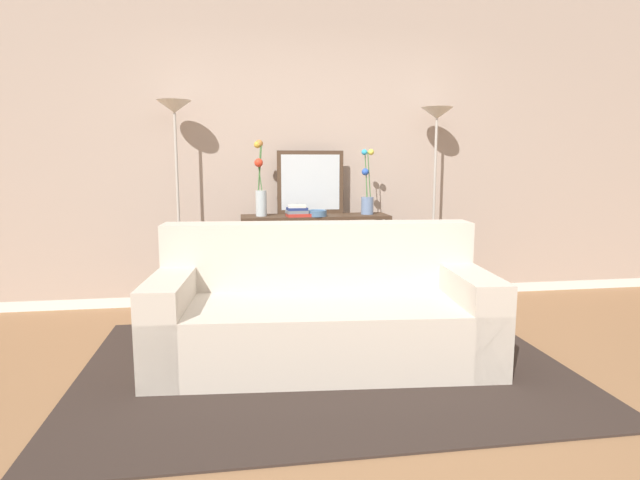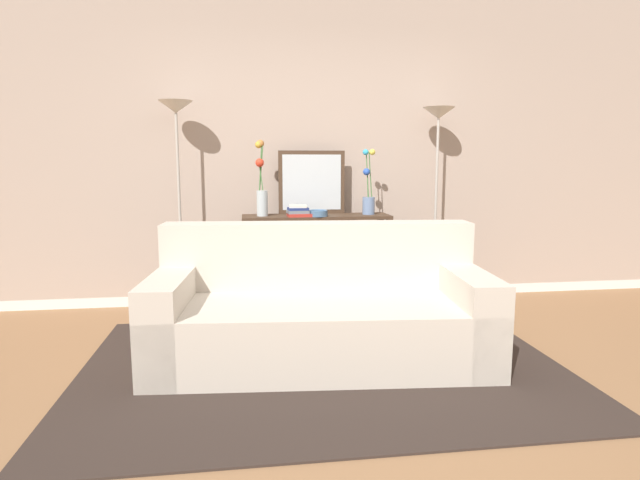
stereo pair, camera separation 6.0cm
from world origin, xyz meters
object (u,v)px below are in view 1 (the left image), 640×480
object	(u,v)px
vase_short_flowers	(367,196)
floor_lamp_left	(176,148)
book_stack	(298,211)
book_row_under_console	(273,304)
couch	(322,313)
wall_mirror	(310,182)
console_table	(315,245)
fruit_bowl	(317,213)
floor_lamp_right	(436,151)
vase_tall_flowers	(260,188)

from	to	relation	value
vase_short_flowers	floor_lamp_left	bearing A→B (deg)	179.54
book_stack	book_row_under_console	size ratio (longest dim) A/B	0.70
couch	vase_short_flowers	distance (m)	1.50
floor_lamp_left	wall_mirror	size ratio (longest dim) A/B	3.03
console_table	fruit_bowl	world-z (taller)	fruit_bowl
book_row_under_console	floor_lamp_right	bearing A→B (deg)	0.58
vase_tall_flowers	fruit_bowl	distance (m)	0.53
vase_tall_flowers	book_row_under_console	xyz separation A→B (m)	(0.10, 0.01, -1.03)
floor_lamp_left	vase_short_flowers	world-z (taller)	floor_lamp_left
fruit_bowl	book_stack	xyz separation A→B (m)	(-0.17, 0.01, 0.02)
couch	fruit_bowl	bearing A→B (deg)	82.93
book_stack	wall_mirror	bearing A→B (deg)	59.11
floor_lamp_left	floor_lamp_right	world-z (taller)	floor_lamp_left
vase_tall_flowers	book_stack	xyz separation A→B (m)	(0.31, -0.08, -0.20)
couch	wall_mirror	xyz separation A→B (m)	(0.11, 1.33, 0.81)
wall_mirror	fruit_bowl	bearing A→B (deg)	-84.79
couch	wall_mirror	world-z (taller)	wall_mirror
couch	fruit_bowl	size ratio (longest dim) A/B	13.81
wall_mirror	couch	bearing A→B (deg)	-94.74
floor_lamp_right	vase_tall_flowers	bearing A→B (deg)	-179.01
console_table	floor_lamp_left	distance (m)	1.43
wall_mirror	vase_tall_flowers	bearing A→B (deg)	-160.69
vase_short_flowers	vase_tall_flowers	bearing A→B (deg)	-179.14
vase_tall_flowers	vase_short_flowers	size ratio (longest dim) A/B	1.13
vase_short_flowers	console_table	bearing A→B (deg)	-179.78
vase_short_flowers	couch	bearing A→B (deg)	-116.67
couch	console_table	world-z (taller)	couch
floor_lamp_right	wall_mirror	xyz separation A→B (m)	(-1.11, 0.13, -0.28)
console_table	wall_mirror	distance (m)	0.56
console_table	vase_short_flowers	size ratio (longest dim) A/B	2.26
console_table	fruit_bowl	distance (m)	0.31
floor_lamp_left	floor_lamp_right	xyz separation A→B (m)	(2.25, 0.00, -0.02)
floor_lamp_right	fruit_bowl	world-z (taller)	floor_lamp_right
floor_lamp_left	book_stack	bearing A→B (deg)	-6.34
couch	book_stack	bearing A→B (deg)	91.81
console_table	floor_lamp_right	bearing A→B (deg)	0.78
floor_lamp_left	fruit_bowl	xyz separation A→B (m)	(1.16, -0.12, -0.55)
vase_tall_flowers	book_stack	distance (m)	0.38
console_table	book_stack	xyz separation A→B (m)	(-0.17, -0.10, 0.31)
fruit_bowl	book_stack	distance (m)	0.17
couch	console_table	xyz separation A→B (m)	(0.13, 1.19, 0.27)
wall_mirror	fruit_bowl	size ratio (longest dim) A/B	3.68
floor_lamp_right	vase_short_flowers	bearing A→B (deg)	-178.81
couch	book_stack	world-z (taller)	book_stack
couch	floor_lamp_left	world-z (taller)	floor_lamp_left
floor_lamp_right	book_row_under_console	world-z (taller)	floor_lamp_right
book_stack	vase_short_flowers	bearing A→B (deg)	8.80
couch	book_row_under_console	distance (m)	1.24
vase_tall_flowers	book_stack	bearing A→B (deg)	-15.23
vase_tall_flowers	vase_short_flowers	bearing A→B (deg)	0.86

